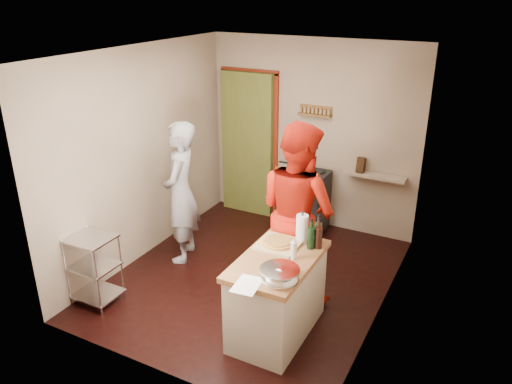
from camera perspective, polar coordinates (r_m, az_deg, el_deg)
floor at (r=6.01m, az=-0.43°, el=-9.72°), size 3.50×3.50×0.00m
back_wall at (r=7.26m, az=1.66°, el=5.96°), size 3.00×0.44×2.60m
left_wall at (r=6.23m, az=-12.79°, el=4.15°), size 0.04×3.50×2.60m
right_wall at (r=4.95m, az=15.06°, el=-0.97°), size 0.04×3.50×2.60m
ceiling at (r=5.11m, az=-0.52°, el=15.81°), size 3.00×3.50×0.02m
stove at (r=6.93m, az=5.43°, el=-1.00°), size 0.60×0.63×1.00m
wire_shelving at (r=5.65m, az=-18.06°, el=-8.08°), size 0.48×0.40×0.80m
island at (r=4.93m, az=2.50°, el=-11.49°), size 0.68×1.26×1.15m
person_stripe at (r=6.11m, az=-8.60°, el=-0.09°), size 0.62×0.75×1.76m
person_red at (r=5.36m, az=4.81°, el=-2.14°), size 1.18×1.08×1.96m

